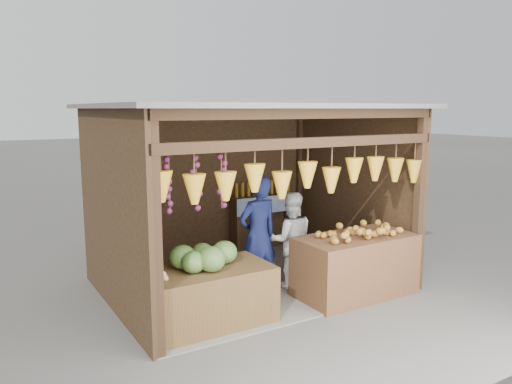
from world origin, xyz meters
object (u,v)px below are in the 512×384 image
at_px(counter_right, 355,265).
at_px(vendor_seated, 138,245).
at_px(counter_left, 204,297).
at_px(man_standing, 258,236).
at_px(woman_standing, 290,240).

xyz_separation_m(counter_right, vendor_seated, (-2.71, 1.24, 0.39)).
height_order(counter_right, vendor_seated, vendor_seated).
xyz_separation_m(counter_left, man_standing, (1.08, 0.53, 0.50)).
xyz_separation_m(woman_standing, vendor_seated, (-2.11, 0.50, 0.11)).
bearing_deg(man_standing, counter_right, 144.56).
distance_m(counter_right, man_standing, 1.43).
distance_m(counter_right, woman_standing, 0.99).
distance_m(man_standing, woman_standing, 0.60).
bearing_deg(woman_standing, counter_left, 42.66).
bearing_deg(vendor_seated, woman_standing, -165.60).
bearing_deg(counter_left, woman_standing, 18.83).
height_order(counter_left, man_standing, man_standing).
height_order(woman_standing, vendor_seated, woman_standing).
xyz_separation_m(man_standing, woman_standing, (0.58, 0.04, -0.14)).
xyz_separation_m(counter_left, counter_right, (2.25, -0.17, 0.07)).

